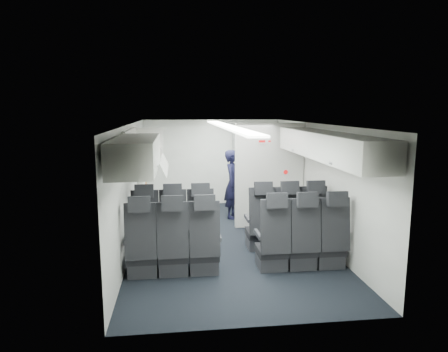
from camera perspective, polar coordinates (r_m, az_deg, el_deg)
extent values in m
cube|color=black|center=(7.51, 0.37, -9.23)|extent=(3.40, 6.00, 0.01)
cube|color=silver|center=(7.11, 0.39, 7.43)|extent=(3.40, 6.00, 0.01)
cube|color=silver|center=(10.18, -1.77, 1.99)|extent=(3.40, 0.01, 2.15)
cube|color=silver|center=(4.36, 5.46, -8.33)|extent=(3.40, 0.01, 2.15)
cube|color=silver|center=(7.22, -13.13, -1.38)|extent=(0.01, 6.00, 2.15)
cube|color=silver|center=(7.64, 13.14, -0.79)|extent=(0.01, 6.00, 2.15)
cube|color=white|center=(7.12, 0.39, 7.11)|extent=(0.25, 5.52, 0.03)
cube|color=black|center=(6.96, -10.95, -8.56)|extent=(0.44, 0.46, 0.12)
cube|color=#2D2D33|center=(7.01, -10.91, -9.80)|extent=(0.42, 0.42, 0.22)
cube|color=black|center=(6.62, -11.20, -5.44)|extent=(0.44, 0.20, 0.80)
cube|color=black|center=(6.48, -11.35, -2.14)|extent=(0.30, 0.12, 0.23)
cube|color=#2D2D33|center=(6.87, -12.88, -6.43)|extent=(0.05, 0.40, 0.06)
cube|color=#2D2D33|center=(6.84, -9.19, -6.38)|extent=(0.05, 0.40, 0.06)
cube|color=black|center=(6.94, -7.20, -8.51)|extent=(0.44, 0.46, 0.12)
cube|color=#2D2D33|center=(6.99, -7.17, -9.76)|extent=(0.42, 0.42, 0.22)
cube|color=black|center=(6.60, -7.29, -5.38)|extent=(0.44, 0.20, 0.80)
cube|color=black|center=(6.46, -7.36, -2.06)|extent=(0.30, 0.12, 0.23)
cube|color=#2D2D33|center=(6.84, -9.11, -6.38)|extent=(0.05, 0.40, 0.06)
cube|color=#2D2D33|center=(6.83, -5.39, -6.31)|extent=(0.05, 0.40, 0.06)
cube|color=black|center=(6.95, -3.45, -8.42)|extent=(0.44, 0.46, 0.12)
cube|color=#2D2D33|center=(7.00, -3.43, -9.67)|extent=(0.42, 0.42, 0.22)
cube|color=black|center=(6.61, -3.37, -5.29)|extent=(0.44, 0.20, 0.80)
cube|color=black|center=(6.47, -3.38, -1.98)|extent=(0.30, 0.12, 0.23)
cube|color=#2D2D33|center=(6.83, -5.31, -6.31)|extent=(0.05, 0.40, 0.06)
cube|color=#2D2D33|center=(6.86, -1.61, -6.21)|extent=(0.05, 0.40, 0.06)
cube|color=black|center=(7.08, 5.06, -8.09)|extent=(0.44, 0.46, 0.12)
cube|color=#2D2D33|center=(7.13, 5.04, -9.31)|extent=(0.42, 0.42, 0.22)
cube|color=black|center=(6.75, 5.51, -5.01)|extent=(0.44, 0.20, 0.80)
cube|color=black|center=(6.62, 5.65, -1.76)|extent=(0.30, 0.12, 0.23)
cube|color=#2D2D33|center=(6.94, 3.36, -6.04)|extent=(0.05, 0.40, 0.06)
cube|color=#2D2D33|center=(7.03, 6.91, -5.89)|extent=(0.05, 0.40, 0.06)
cube|color=black|center=(7.19, 8.61, -7.90)|extent=(0.44, 0.46, 0.12)
cube|color=#2D2D33|center=(7.24, 8.57, -9.11)|extent=(0.42, 0.42, 0.22)
cube|color=black|center=(6.86, 9.19, -4.85)|extent=(0.44, 0.20, 0.80)
cube|color=black|center=(6.73, 9.40, -1.65)|extent=(0.30, 0.12, 0.23)
cube|color=#2D2D33|center=(7.03, 6.99, -5.89)|extent=(0.05, 0.40, 0.06)
cube|color=#2D2D33|center=(7.14, 10.44, -5.72)|extent=(0.05, 0.40, 0.06)
cube|color=black|center=(7.32, 12.03, -7.69)|extent=(0.44, 0.46, 0.12)
cube|color=#2D2D33|center=(7.37, 11.99, -8.88)|extent=(0.42, 0.42, 0.22)
cube|color=black|center=(7.00, 12.74, -4.68)|extent=(0.44, 0.20, 0.80)
cube|color=black|center=(6.87, 13.00, -1.54)|extent=(0.30, 0.12, 0.23)
cube|color=#2D2D33|center=(7.15, 10.51, -5.72)|extent=(0.05, 0.40, 0.06)
cube|color=#2D2D33|center=(7.29, 13.83, -5.54)|extent=(0.05, 0.40, 0.06)
cube|color=black|center=(6.11, -11.53, -11.17)|extent=(0.44, 0.46, 0.12)
cube|color=#2D2D33|center=(6.17, -11.48, -12.56)|extent=(0.42, 0.42, 0.22)
cube|color=black|center=(5.76, -11.85, -7.74)|extent=(0.44, 0.20, 0.80)
cube|color=black|center=(5.61, -12.03, -3.98)|extent=(0.30, 0.12, 0.23)
cube|color=#2D2D33|center=(6.01, -13.75, -8.77)|extent=(0.05, 0.40, 0.06)
cube|color=#2D2D33|center=(5.98, -9.51, -8.74)|extent=(0.05, 0.40, 0.06)
cube|color=black|center=(6.09, -7.22, -11.12)|extent=(0.44, 0.46, 0.12)
cube|color=#2D2D33|center=(6.15, -7.19, -12.52)|extent=(0.42, 0.42, 0.22)
cube|color=black|center=(5.74, -7.33, -7.68)|extent=(0.44, 0.20, 0.80)
cube|color=black|center=(5.58, -7.42, -3.91)|extent=(0.30, 0.12, 0.23)
cube|color=#2D2D33|center=(5.98, -9.42, -8.74)|extent=(0.05, 0.40, 0.06)
cube|color=#2D2D33|center=(5.97, -5.15, -8.66)|extent=(0.05, 0.40, 0.06)
cube|color=black|center=(6.10, -2.92, -11.01)|extent=(0.44, 0.46, 0.12)
cube|color=#2D2D33|center=(6.16, -2.90, -12.41)|extent=(0.42, 0.42, 0.22)
cube|color=black|center=(5.75, -2.80, -7.58)|extent=(0.44, 0.20, 0.80)
cube|color=black|center=(5.60, -2.79, -3.81)|extent=(0.30, 0.12, 0.23)
cube|color=#2D2D33|center=(5.97, -5.05, -8.66)|extent=(0.05, 0.40, 0.06)
cube|color=#2D2D33|center=(6.00, -0.80, -8.53)|extent=(0.05, 0.40, 0.06)
cube|color=black|center=(6.25, 6.80, -10.55)|extent=(0.44, 0.46, 0.12)
cube|color=#2D2D33|center=(6.31, 6.77, -11.91)|extent=(0.42, 0.42, 0.22)
cube|color=black|center=(5.91, 7.39, -7.16)|extent=(0.44, 0.20, 0.80)
cube|color=black|center=(5.76, 7.60, -3.49)|extent=(0.30, 0.12, 0.23)
cube|color=#2D2D33|center=(6.09, 4.88, -8.29)|extent=(0.05, 0.40, 0.06)
cube|color=#2D2D33|center=(6.19, 8.91, -8.07)|extent=(0.05, 0.40, 0.06)
cube|color=black|center=(6.37, 10.79, -10.27)|extent=(0.44, 0.46, 0.12)
cube|color=#2D2D33|center=(6.43, 10.75, -11.61)|extent=(0.42, 0.42, 0.22)
cube|color=black|center=(6.04, 11.56, -6.93)|extent=(0.44, 0.20, 0.80)
cube|color=black|center=(5.89, 11.85, -3.33)|extent=(0.30, 0.12, 0.23)
cube|color=#2D2D33|center=(6.19, 9.00, -8.06)|extent=(0.05, 0.40, 0.06)
cube|color=#2D2D33|center=(6.33, 12.87, -7.81)|extent=(0.05, 0.40, 0.06)
cube|color=black|center=(6.52, 14.62, -9.95)|extent=(0.44, 0.46, 0.12)
cube|color=#2D2D33|center=(6.57, 14.56, -11.27)|extent=(0.42, 0.42, 0.22)
cube|color=black|center=(6.19, 15.54, -6.67)|extent=(0.44, 0.20, 0.80)
cube|color=black|center=(6.05, 15.89, -3.15)|extent=(0.30, 0.12, 0.23)
cube|color=#2D2D33|center=(6.33, 12.96, -7.81)|extent=(0.05, 0.40, 0.06)
cube|color=#2D2D33|center=(6.49, 16.65, -7.54)|extent=(0.05, 0.40, 0.06)
cube|color=silver|center=(5.11, -12.46, 3.12)|extent=(0.52, 1.80, 0.40)
cylinder|color=slate|center=(5.11, -9.60, 1.41)|extent=(0.04, 0.10, 0.04)
cube|color=#9E9E93|center=(6.86, -11.03, 3.08)|extent=(0.52, 1.70, 0.04)
cube|color=silver|center=(6.87, -13.26, 4.68)|extent=(0.06, 1.70, 0.44)
cube|color=silver|center=(6.02, -11.64, 4.09)|extent=(0.52, 0.04, 0.40)
cube|color=silver|center=(7.67, -10.65, 5.25)|extent=(0.52, 0.04, 0.40)
cube|color=silver|center=(6.86, -8.92, 2.21)|extent=(0.21, 1.61, 0.38)
cube|color=silver|center=(5.58, 17.55, 3.43)|extent=(0.52, 1.80, 0.40)
cylinder|color=slate|center=(5.50, 15.09, 1.79)|extent=(0.04, 0.10, 0.04)
cube|color=silver|center=(7.20, 11.81, 4.95)|extent=(0.52, 1.70, 0.40)
cylinder|color=slate|center=(7.14, 9.86, 3.68)|extent=(0.04, 0.10, 0.04)
cube|color=silver|center=(8.18, 6.49, 0.08)|extent=(1.40, 0.12, 2.13)
cube|color=white|center=(8.00, 5.80, 4.96)|extent=(0.24, 0.01, 0.10)
cube|color=red|center=(7.98, 5.46, 4.96)|extent=(0.13, 0.01, 0.04)
cube|color=red|center=(8.01, 6.51, 4.96)|extent=(0.05, 0.01, 0.03)
cylinder|color=white|center=(8.19, 8.79, 0.56)|extent=(0.11, 0.01, 0.11)
cylinder|color=red|center=(8.18, 8.80, 0.55)|extent=(0.09, 0.01, 0.09)
cube|color=#939399|center=(10.05, 3.78, 1.15)|extent=(0.85, 0.50, 1.90)
cube|color=#3F3F42|center=(9.88, 4.03, -1.65)|extent=(0.80, 0.01, 0.02)
cube|color=#3F3F42|center=(9.79, 4.07, 1.22)|extent=(0.80, 0.01, 0.02)
cube|color=#3F3F42|center=(9.73, 4.10, 4.14)|extent=(0.80, 0.01, 0.02)
cube|color=silver|center=(8.76, -11.64, -0.27)|extent=(0.10, 0.92, 1.86)
cylinder|color=black|center=(8.68, -11.36, 2.99)|extent=(0.03, 0.22, 0.22)
cube|color=gold|center=(9.04, -11.12, 0.37)|extent=(0.02, 0.10, 0.75)
cylinder|color=white|center=(7.97, -12.37, 1.30)|extent=(0.01, 0.11, 0.11)
cylinder|color=red|center=(7.97, -12.30, 1.30)|extent=(0.01, 0.09, 0.09)
imported|color=black|center=(8.88, 1.27, -1.16)|extent=(0.55, 0.65, 1.53)
cube|color=black|center=(6.61, -11.37, 4.28)|extent=(0.44, 0.32, 0.25)
cube|color=white|center=(8.81, 2.55, 0.69)|extent=(0.21, 0.11, 0.15)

